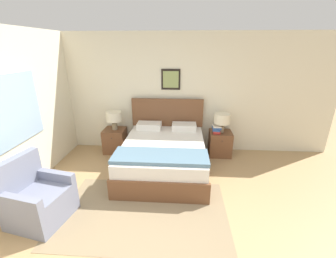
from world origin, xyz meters
name	(u,v)px	position (x,y,z in m)	size (l,w,h in m)	color
wall_back	(172,94)	(0.00, 3.14, 1.30)	(7.07, 0.09, 2.60)	beige
wall_left	(22,112)	(-2.36, 1.53, 1.30)	(0.08, 5.51, 2.60)	beige
area_rug_main	(144,212)	(-0.29, 0.84, 0.00)	(2.44, 1.58, 0.01)	#897556
bed	(164,155)	(-0.10, 2.08, 0.33)	(1.59, 1.98, 1.22)	brown
armchair	(37,200)	(-1.73, 0.63, 0.31)	(0.82, 0.83, 0.92)	gray
nightstand_near_window	(115,140)	(-1.28, 2.83, 0.27)	(0.48, 0.48, 0.54)	brown
nightstand_by_door	(220,143)	(1.09, 2.83, 0.27)	(0.48, 0.48, 0.54)	brown
table_lamp_near_window	(114,117)	(-1.27, 2.83, 0.83)	(0.34, 0.34, 0.41)	gray
table_lamp_by_door	(222,119)	(1.09, 2.83, 0.83)	(0.34, 0.34, 0.41)	gray
book_thick_bottom	(216,132)	(0.98, 2.78, 0.56)	(0.15, 0.24, 0.03)	#B7332D
book_hardcover_middle	(216,131)	(0.98, 2.78, 0.59)	(0.17, 0.28, 0.04)	#B7332D
book_novel_upper	(216,129)	(0.98, 2.78, 0.62)	(0.20, 0.29, 0.03)	#335693
book_slim_near_top	(217,127)	(0.98, 2.78, 0.66)	(0.18, 0.21, 0.04)	#335693
book_paperback_top	(217,126)	(0.98, 2.78, 0.69)	(0.18, 0.22, 0.03)	silver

